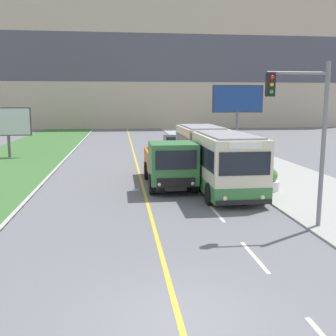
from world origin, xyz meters
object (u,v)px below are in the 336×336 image
city_bus (212,156)px  car_distant (173,144)px  traffic_light_mast (307,125)px  planter_round_near (269,180)px  dump_truck (170,165)px  planter_round_second (240,165)px  billboard_large (238,102)px  billboard_small (8,123)px

city_bus → car_distant: size_ratio=2.73×
traffic_light_mast → planter_round_near: size_ratio=4.97×
dump_truck → planter_round_second: 6.26m
city_bus → billboard_large: billboard_large is taller
car_distant → dump_truck: bearing=-98.2°
city_bus → planter_round_near: 3.59m
billboard_large → planter_round_near: bearing=-100.1°
traffic_light_mast → billboard_large: billboard_large is taller
city_bus → planter_round_second: (2.45, 2.61, -0.99)m
billboard_small → planter_round_second: 19.37m
billboard_large → planter_round_near: (-2.56, -14.33, -3.94)m
city_bus → billboard_small: (-14.25, 12.14, 1.30)m
city_bus → dump_truck: 2.78m
planter_round_near → billboard_large: bearing=79.9°
billboard_large → planter_round_near: size_ratio=4.98×
dump_truck → billboard_large: bearing=60.0°
traffic_light_mast → planter_round_near: (0.98, 5.76, -3.18)m
car_distant → planter_round_near: 17.01m
dump_truck → planter_round_near: size_ratio=5.76×
car_distant → traffic_light_mast: size_ratio=0.72×
city_bus → planter_round_second: bearing=46.8°
traffic_light_mast → planter_round_second: traffic_light_mast is taller
billboard_small → billboard_large: bearing=-0.9°
city_bus → planter_round_near: bearing=-46.3°
city_bus → traffic_light_mast: bearing=-80.3°
car_distant → billboard_small: (-13.93, -2.15, 2.16)m
planter_round_near → planter_round_second: bearing=89.3°
city_bus → billboard_large: bearing=67.3°
billboard_large → car_distant: bearing=154.9°
city_bus → billboard_small: 18.77m
car_distant → city_bus: bearing=-88.7°
traffic_light_mast → billboard_small: (-15.66, 20.40, -0.94)m
city_bus → car_distant: city_bus is taller
car_distant → billboard_large: (5.27, -2.46, 3.86)m
car_distant → billboard_large: size_ratio=0.72×
planter_round_near → billboard_small: bearing=138.7°
traffic_light_mast → planter_round_near: 6.65m
dump_truck → billboard_small: size_ratio=1.68×
traffic_light_mast → planter_round_near: bearing=80.4°
city_bus → car_distant: 14.32m
billboard_small → planter_round_second: bearing=-29.7°
city_bus → traffic_light_mast: size_ratio=1.97×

